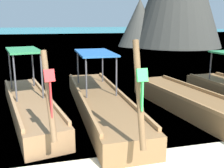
% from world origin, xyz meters
% --- Properties ---
extents(sea_water, '(120.00, 120.00, 0.00)m').
position_xyz_m(sea_water, '(0.00, 62.40, 0.00)').
color(sea_water, teal).
rests_on(sea_water, ground).
extents(longtail_boat_red_ribbon, '(2.18, 6.17, 2.34)m').
position_xyz_m(longtail_boat_red_ribbon, '(-2.36, 5.40, 0.35)').
color(longtail_boat_red_ribbon, olive).
rests_on(longtail_boat_red_ribbon, ground).
extents(longtail_boat_green_ribbon, '(1.40, 7.24, 2.57)m').
position_xyz_m(longtail_boat_green_ribbon, '(-0.17, 5.23, 0.35)').
color(longtail_boat_green_ribbon, brown).
rests_on(longtail_boat_green_ribbon, ground).
extents(longtail_boat_blue_ribbon, '(2.13, 7.08, 2.38)m').
position_xyz_m(longtail_boat_blue_ribbon, '(2.74, 4.04, 0.31)').
color(longtail_boat_blue_ribbon, brown).
rests_on(longtail_boat_blue_ribbon, ground).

